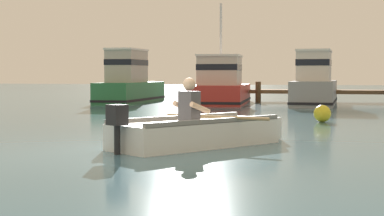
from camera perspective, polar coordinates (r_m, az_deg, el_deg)
ground_plane at (r=10.20m, az=-7.22°, el=-3.95°), size 120.00×120.00×0.00m
rowboat_with_person at (r=10.83m, az=0.63°, el=-2.18°), size 2.66×3.36×1.19m
moored_boat_green at (r=27.21m, az=-5.76°, el=2.30°), size 1.61×5.55×2.32m
moored_boat_red at (r=25.99m, az=2.64°, el=2.04°), size 2.56×5.61×4.17m
moored_boat_grey at (r=25.23m, az=11.15°, el=2.10°), size 1.68×5.27×2.19m
mooring_buoy at (r=16.47m, az=11.84°, el=-0.50°), size 0.45×0.45×0.45m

